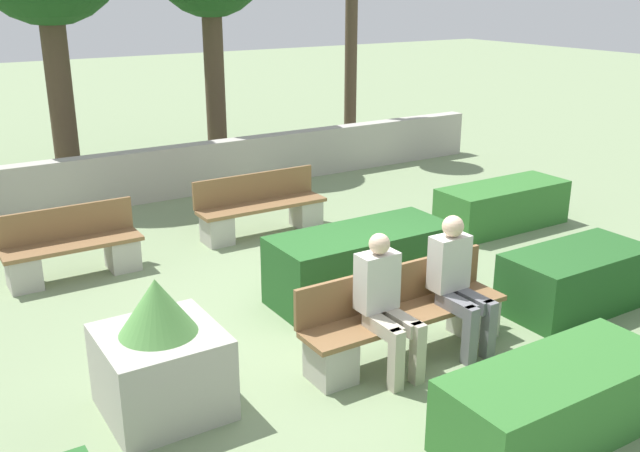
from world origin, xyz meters
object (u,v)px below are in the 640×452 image
at_px(bench_front, 404,321).
at_px(bench_left_side, 73,253).
at_px(bench_right_side, 261,212).
at_px(person_seated_man, 385,299).
at_px(person_seated_woman, 457,278).
at_px(planter_corner_left, 161,357).

bearing_deg(bench_front, bench_left_side, 121.39).
xyz_separation_m(bench_right_side, person_seated_man, (-0.82, -4.01, 0.39)).
relative_size(person_seated_woman, planter_corner_left, 1.11).
xyz_separation_m(bench_left_side, person_seated_man, (1.87, -3.79, 0.40)).
bearing_deg(person_seated_woman, bench_left_side, 125.90).
distance_m(person_seated_man, person_seated_woman, 0.87).
xyz_separation_m(bench_front, bench_left_side, (-2.22, 3.64, -0.02)).
distance_m(bench_right_side, planter_corner_left, 4.52).
bearing_deg(person_seated_man, planter_corner_left, 167.12).
bearing_deg(bench_left_side, bench_right_side, -1.39).
distance_m(bench_front, person_seated_woman, 0.67).
bearing_deg(planter_corner_left, person_seated_man, -12.88).
bearing_deg(planter_corner_left, bench_right_side, 51.94).
relative_size(bench_right_side, person_seated_woman, 1.42).
relative_size(bench_front, bench_right_side, 1.16).
relative_size(bench_left_side, bench_right_side, 0.87).
height_order(bench_front, bench_right_side, same).
xyz_separation_m(person_seated_man, person_seated_woman, (0.87, 0.00, 0.01)).
height_order(bench_left_side, person_seated_woman, person_seated_woman).
bearing_deg(person_seated_man, bench_right_side, 78.42).
distance_m(bench_left_side, bench_right_side, 2.70).
height_order(bench_front, person_seated_man, person_seated_man).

